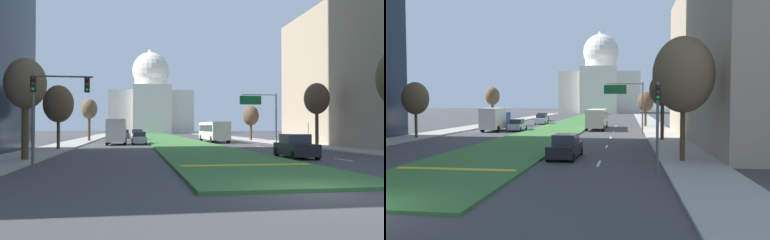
# 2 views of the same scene
# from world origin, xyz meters

# --- Properties ---
(ground_plane) EXTENTS (281.55, 281.55, 0.00)m
(ground_plane) POSITION_xyz_m (0.00, 63.99, 0.00)
(ground_plane) COLOR #3D3D3F
(grass_median) EXTENTS (8.05, 115.18, 0.14)m
(grass_median) POSITION_xyz_m (0.00, 57.59, 0.07)
(grass_median) COLOR #386B33
(grass_median) RESTS_ON ground_plane
(median_curb_nose) EXTENTS (7.24, 0.50, 0.04)m
(median_curb_nose) POSITION_xyz_m (0.00, 8.06, 0.16)
(median_curb_nose) COLOR gold
(median_curb_nose) RESTS_ON grass_median
(lane_dashes_right) EXTENTS (0.16, 40.29, 0.01)m
(lane_dashes_right) POSITION_xyz_m (8.05, 30.37, 0.00)
(lane_dashes_right) COLOR silver
(lane_dashes_right) RESTS_ON ground_plane
(sidewalk_left) EXTENTS (4.00, 115.18, 0.15)m
(sidewalk_left) POSITION_xyz_m (-14.08, 51.19, 0.07)
(sidewalk_left) COLOR #9E9991
(sidewalk_left) RESTS_ON ground_plane
(sidewalk_right) EXTENTS (4.00, 115.18, 0.15)m
(sidewalk_right) POSITION_xyz_m (14.08, 51.19, 0.07)
(sidewalk_right) COLOR #9E9991
(sidewalk_right) RESTS_ON ground_plane
(midrise_block_right) EXTENTS (14.58, 32.07, 17.24)m
(midrise_block_right) POSITION_xyz_m (23.36, 27.31, 8.62)
(midrise_block_right) COLOR tan
(midrise_block_right) RESTS_ON ground_plane
(capitol_building) EXTENTS (28.93, 22.75, 30.15)m
(capitol_building) POSITION_xyz_m (0.00, 127.19, 11.11)
(capitol_building) COLOR silver
(capitol_building) RESTS_ON ground_plane
(traffic_light_near_right) EXTENTS (0.28, 0.35, 5.20)m
(traffic_light_near_right) POSITION_xyz_m (11.58, 8.98, 3.31)
(traffic_light_near_right) COLOR #515456
(traffic_light_near_right) RESTS_ON ground_plane
(overhead_guide_sign) EXTENTS (4.90, 0.20, 6.50)m
(overhead_guide_sign) POSITION_xyz_m (10.06, 34.35, 4.61)
(overhead_guide_sign) COLOR #515456
(overhead_guide_sign) RESTS_ON ground_plane
(street_tree_right_near) EXTENTS (4.03, 4.03, 8.39)m
(street_tree_right_near) POSITION_xyz_m (13.55, 13.08, 5.85)
(street_tree_right_near) COLOR #4C3823
(street_tree_right_near) RESTS_ON ground_plane
(street_tree_left_mid) EXTENTS (2.85, 2.85, 6.23)m
(street_tree_left_mid) POSITION_xyz_m (-13.22, 25.95, 4.42)
(street_tree_left_mid) COLOR #4C3823
(street_tree_left_mid) RESTS_ON ground_plane
(street_tree_right_mid) EXTENTS (2.71, 2.71, 7.00)m
(street_tree_right_mid) POSITION_xyz_m (13.48, 26.82, 5.24)
(street_tree_right_mid) COLOR #4C3823
(street_tree_right_mid) RESTS_ON ground_plane
(street_tree_left_far) EXTENTS (2.45, 2.45, 6.56)m
(street_tree_left_far) POSITION_xyz_m (-12.87, 48.56, 4.93)
(street_tree_left_far) COLOR #4C3823
(street_tree_left_far) RESTS_ON ground_plane
(street_tree_right_far) EXTENTS (2.59, 2.59, 5.70)m
(street_tree_right_far) POSITION_xyz_m (12.82, 48.45, 4.02)
(street_tree_right_far) COLOR #4C3823
(street_tree_right_far) RESTS_ON ground_plane
(sedan_lead_stopped) EXTENTS (2.09, 4.48, 1.73)m
(sedan_lead_stopped) POSITION_xyz_m (5.47, 14.09, 0.81)
(sedan_lead_stopped) COLOR black
(sedan_lead_stopped) RESTS_ON ground_plane
(sedan_midblock) EXTENTS (1.99, 4.39, 1.63)m
(sedan_midblock) POSITION_xyz_m (-5.40, 38.25, 0.77)
(sedan_midblock) COLOR #BCBCC1
(sedan_midblock) RESTS_ON ground_plane
(sedan_distant) EXTENTS (2.15, 4.26, 1.83)m
(sedan_distant) POSITION_xyz_m (-5.52, 53.66, 0.85)
(sedan_distant) COLOR silver
(sedan_distant) RESTS_ON ground_plane
(sedan_far_horizon) EXTENTS (2.06, 4.50, 1.72)m
(sedan_far_horizon) POSITION_xyz_m (-7.92, 65.03, 0.81)
(sedan_far_horizon) COLOR brown
(sedan_far_horizon) RESTS_ON ground_plane
(box_truck_delivery) EXTENTS (2.40, 6.40, 3.20)m
(box_truck_delivery) POSITION_xyz_m (-8.23, 37.12, 1.68)
(box_truck_delivery) COLOR navy
(box_truck_delivery) RESTS_ON ground_plane
(city_bus) EXTENTS (2.62, 11.00, 2.95)m
(city_bus) POSITION_xyz_m (5.47, 42.98, 1.77)
(city_bus) COLOR beige
(city_bus) RESTS_ON ground_plane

